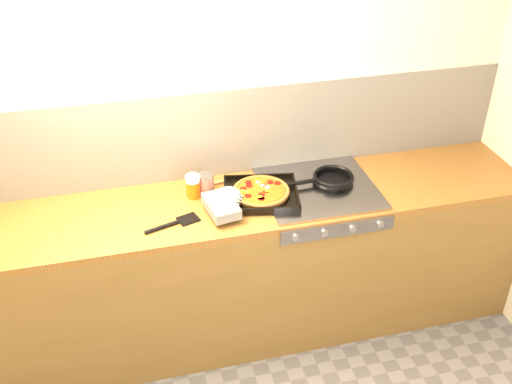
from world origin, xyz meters
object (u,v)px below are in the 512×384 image
object	(u,v)px
frying_pan	(332,178)
tomato_can	(206,184)
juice_glass	(193,186)
pizza_on_tray	(250,195)

from	to	relation	value
frying_pan	tomato_can	bearing A→B (deg)	174.05
tomato_can	juice_glass	xyz separation A→B (m)	(-0.07, -0.01, 0.01)
frying_pan	tomato_can	xyz separation A→B (m)	(-0.68, 0.07, 0.02)
pizza_on_tray	tomato_can	distance (m)	0.24
pizza_on_tray	tomato_can	xyz separation A→B (m)	(-0.20, 0.13, 0.02)
pizza_on_tray	juice_glass	xyz separation A→B (m)	(-0.28, 0.12, 0.02)
juice_glass	tomato_can	bearing A→B (deg)	9.81
pizza_on_tray	juice_glass	bearing A→B (deg)	156.37
pizza_on_tray	frying_pan	world-z (taller)	pizza_on_tray
frying_pan	tomato_can	size ratio (longest dim) A/B	3.21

